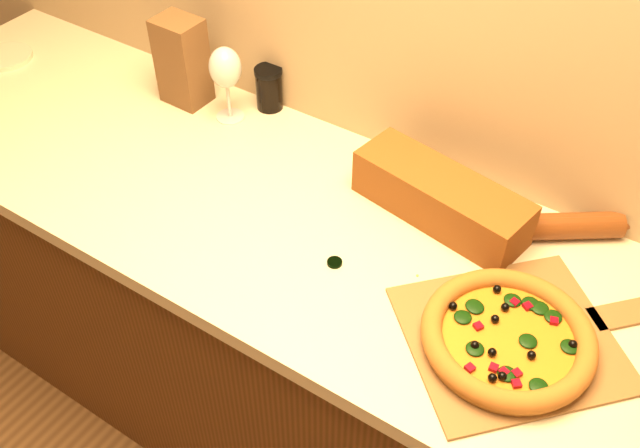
{
  "coord_description": "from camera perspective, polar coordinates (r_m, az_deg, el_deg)",
  "views": [
    {
      "loc": [
        0.49,
        0.49,
        1.98
      ],
      "look_at": [
        -0.09,
        1.38,
        0.96
      ],
      "focal_mm": 40.0,
      "sensor_mm": 36.0,
      "label": 1
    }
  ],
  "objects": [
    {
      "name": "cabinet",
      "position": [
        1.87,
        3.12,
        -11.88
      ],
      "size": [
        2.8,
        0.65,
        0.86
      ],
      "primitive_type": "cube",
      "color": "#452A0E",
      "rests_on": "ground"
    },
    {
      "name": "pizza_peel",
      "position": [
        1.39,
        15.49,
        -8.67
      ],
      "size": [
        0.5,
        0.51,
        0.01
      ],
      "rotation": [
        0.0,
        0.0,
        -0.75
      ],
      "color": "brown",
      "rests_on": "countertop"
    },
    {
      "name": "side_plate",
      "position": [
        2.28,
        -23.84,
        12.14
      ],
      "size": [
        0.19,
        0.19,
        0.01
      ],
      "primitive_type": "cylinder",
      "rotation": [
        0.0,
        0.0,
        0.4
      ],
      "color": "beige",
      "rests_on": "countertop"
    },
    {
      "name": "bottle_cap",
      "position": [
        1.47,
        1.18,
        -3.09
      ],
      "size": [
        0.04,
        0.04,
        0.01
      ],
      "primitive_type": "cylinder",
      "rotation": [
        0.0,
        0.0,
        0.41
      ],
      "color": "black",
      "rests_on": "countertop"
    },
    {
      "name": "dark_jar",
      "position": [
        1.87,
        -4.1,
        10.79
      ],
      "size": [
        0.07,
        0.07,
        0.12
      ],
      "color": "black",
      "rests_on": "countertop"
    },
    {
      "name": "rolling_pin",
      "position": [
        1.58,
        18.18,
        -0.18
      ],
      "size": [
        0.36,
        0.27,
        0.06
      ],
      "rotation": [
        0.0,
        0.0,
        0.62
      ],
      "color": "#5C320F",
      "rests_on": "countertop"
    },
    {
      "name": "wine_glass",
      "position": [
        1.79,
        -7.58,
        12.15
      ],
      "size": [
        0.08,
        0.08,
        0.2
      ],
      "color": "silver",
      "rests_on": "countertop"
    },
    {
      "name": "bread_bag",
      "position": [
        1.55,
        9.63,
        2.1
      ],
      "size": [
        0.41,
        0.19,
        0.11
      ],
      "primitive_type": "cube",
      "rotation": [
        0.0,
        0.0,
        -0.17
      ],
      "color": "brown",
      "rests_on": "countertop"
    },
    {
      "name": "pizza",
      "position": [
        1.36,
        14.79,
        -8.76
      ],
      "size": [
        0.32,
        0.32,
        0.05
      ],
      "color": "#A86C2A",
      "rests_on": "pizza_peel"
    },
    {
      "name": "paper_bag",
      "position": [
        1.9,
        -10.96,
        12.66
      ],
      "size": [
        0.12,
        0.09,
        0.23
      ],
      "primitive_type": "cube",
      "rotation": [
        0.0,
        0.0,
        -0.03
      ],
      "color": "brown",
      "rests_on": "countertop"
    },
    {
      "name": "countertop",
      "position": [
        1.52,
        3.77,
        -2.32
      ],
      "size": [
        2.84,
        0.68,
        0.04
      ],
      "primitive_type": "cube",
      "color": "beige",
      "rests_on": "cabinet"
    }
  ]
}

